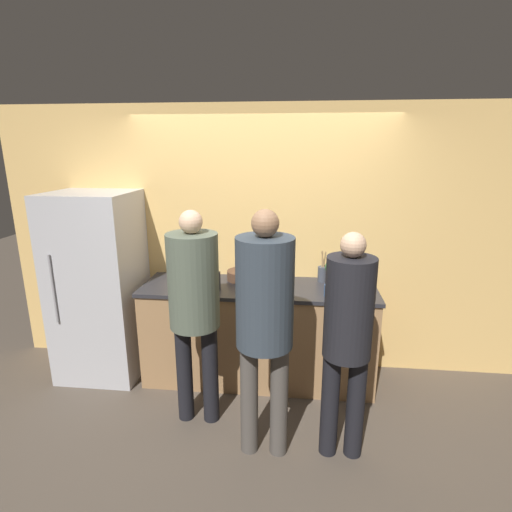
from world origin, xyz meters
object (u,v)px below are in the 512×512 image
object	(u,v)px
fruit_bowl	(242,275)
bottle_dark	(218,280)
person_left	(194,298)
utensil_crock	(323,273)
person_center	(265,312)
person_right	(348,331)
refrigerator	(99,286)
potted_plant	(333,272)
cup_blue	(329,290)

from	to	relation	value
fruit_bowl	bottle_dark	distance (m)	0.36
person_left	utensil_crock	world-z (taller)	person_left
person_center	fruit_bowl	world-z (taller)	person_center
person_right	fruit_bowl	size ratio (longest dim) A/B	5.83
refrigerator	potted_plant	xyz separation A→B (m)	(2.23, 0.11, 0.19)
person_center	person_right	distance (m)	0.58
person_right	potted_plant	distance (m)	1.03
person_center	cup_blue	distance (m)	0.94
refrigerator	utensil_crock	distance (m)	2.17
person_left	person_center	world-z (taller)	person_center
cup_blue	person_left	bearing A→B (deg)	-155.49
person_center	fruit_bowl	bearing A→B (deg)	105.61
person_left	person_right	xyz separation A→B (m)	(1.14, -0.27, -0.09)
fruit_bowl	cup_blue	xyz separation A→B (m)	(0.81, -0.35, 0.00)
person_right	bottle_dark	xyz separation A→B (m)	(-1.07, 0.80, 0.06)
person_right	fruit_bowl	distance (m)	1.42
refrigerator	potted_plant	distance (m)	2.24
refrigerator	person_right	distance (m)	2.44
person_left	bottle_dark	size ratio (longest dim) A/B	7.06
person_center	potted_plant	bearing A→B (deg)	63.23
utensil_crock	bottle_dark	xyz separation A→B (m)	(-0.96, -0.35, 0.02)
utensil_crock	bottle_dark	world-z (taller)	utensil_crock
utensil_crock	potted_plant	bearing A→B (deg)	-56.54
fruit_bowl	utensil_crock	bearing A→B (deg)	2.99
person_center	bottle_dark	xyz separation A→B (m)	(-0.50, 0.84, -0.07)
cup_blue	fruit_bowl	bearing A→B (deg)	156.46
person_center	bottle_dark	world-z (taller)	person_center
potted_plant	refrigerator	bearing A→B (deg)	-177.23
refrigerator	fruit_bowl	bearing A→B (deg)	7.90
fruit_bowl	cup_blue	world-z (taller)	fruit_bowl
utensil_crock	potted_plant	distance (m)	0.16
refrigerator	fruit_bowl	distance (m)	1.39
refrigerator	potted_plant	bearing A→B (deg)	2.77
person_left	fruit_bowl	bearing A→B (deg)	73.17
utensil_crock	person_center	bearing A→B (deg)	-111.01
cup_blue	potted_plant	world-z (taller)	potted_plant
refrigerator	person_center	bearing A→B (deg)	-29.53
cup_blue	person_center	bearing A→B (deg)	-121.57
person_center	utensil_crock	xyz separation A→B (m)	(0.46, 1.19, -0.09)
refrigerator	person_right	size ratio (longest dim) A/B	1.08
bottle_dark	potted_plant	xyz separation A→B (m)	(1.04, 0.23, 0.04)
potted_plant	utensil_crock	bearing A→B (deg)	123.46
bottle_dark	person_left	bearing A→B (deg)	-98.18
person_center	utensil_crock	distance (m)	1.28
person_center	cup_blue	xyz separation A→B (m)	(0.49, 0.80, -0.12)
cup_blue	potted_plant	size ratio (longest dim) A/B	0.41
refrigerator	person_left	world-z (taller)	refrigerator
fruit_bowl	person_right	bearing A→B (deg)	-51.41
cup_blue	person_right	bearing A→B (deg)	-84.23
bottle_dark	cup_blue	size ratio (longest dim) A/B	2.42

